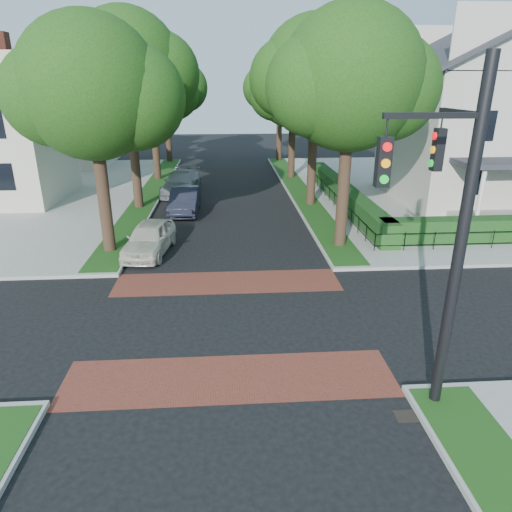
% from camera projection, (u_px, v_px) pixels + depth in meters
% --- Properties ---
extents(ground, '(120.00, 120.00, 0.00)m').
position_uv_depth(ground, '(228.00, 321.00, 15.42)').
color(ground, black).
rests_on(ground, ground).
extents(sidewalk_ne, '(30.00, 30.00, 0.15)m').
position_uv_depth(sidewalk_ne, '(484.00, 188.00, 34.34)').
color(sidewalk_ne, gray).
rests_on(sidewalk_ne, ground).
extents(crosswalk_far, '(9.00, 2.20, 0.01)m').
position_uv_depth(crosswalk_far, '(228.00, 282.00, 18.40)').
color(crosswalk_far, maroon).
rests_on(crosswalk_far, ground).
extents(crosswalk_near, '(9.00, 2.20, 0.01)m').
position_uv_depth(crosswalk_near, '(230.00, 378.00, 12.43)').
color(crosswalk_near, maroon).
rests_on(crosswalk_near, ground).
extents(storm_drain, '(0.65, 0.45, 0.01)m').
position_uv_depth(storm_drain, '(408.00, 416.00, 11.03)').
color(storm_drain, black).
rests_on(storm_drain, ground).
extents(grass_strip_ne, '(1.60, 29.80, 0.02)m').
position_uv_depth(grass_strip_ne, '(299.00, 190.00, 33.51)').
color(grass_strip_ne, '#183F12').
rests_on(grass_strip_ne, sidewalk_ne).
extents(grass_strip_nw, '(1.60, 29.80, 0.02)m').
position_uv_depth(grass_strip_nw, '(150.00, 192.00, 32.82)').
color(grass_strip_nw, '#183F12').
rests_on(grass_strip_nw, sidewalk_nw).
extents(tree_right_near, '(7.75, 6.67, 10.66)m').
position_uv_depth(tree_right_near, '(352.00, 81.00, 19.80)').
color(tree_right_near, black).
rests_on(tree_right_near, sidewalk_ne).
extents(tree_right_mid, '(8.25, 7.09, 11.22)m').
position_uv_depth(tree_right_mid, '(317.00, 75.00, 27.14)').
color(tree_right_mid, black).
rests_on(tree_right_mid, sidewalk_ne).
extents(tree_right_far, '(7.25, 6.23, 9.74)m').
position_uv_depth(tree_right_far, '(294.00, 91.00, 35.89)').
color(tree_right_far, black).
rests_on(tree_right_far, sidewalk_ne).
extents(tree_right_back, '(7.50, 6.45, 10.20)m').
position_uv_depth(tree_right_back, '(281.00, 85.00, 44.15)').
color(tree_right_back, black).
rests_on(tree_right_back, sidewalk_ne).
extents(tree_left_near, '(7.50, 6.45, 10.20)m').
position_uv_depth(tree_left_near, '(95.00, 90.00, 19.22)').
color(tree_left_near, black).
rests_on(tree_left_near, sidewalk_nw).
extents(tree_left_mid, '(8.00, 6.88, 11.48)m').
position_uv_depth(tree_left_mid, '(129.00, 68.00, 26.31)').
color(tree_left_mid, black).
rests_on(tree_left_mid, sidewalk_nw).
extents(tree_left_far, '(7.00, 6.02, 9.86)m').
position_uv_depth(tree_left_far, '(153.00, 88.00, 35.11)').
color(tree_left_far, black).
rests_on(tree_left_far, sidewalk_nw).
extents(tree_left_back, '(7.75, 6.66, 10.44)m').
position_uv_depth(tree_left_back, '(166.00, 84.00, 43.41)').
color(tree_left_back, black).
rests_on(tree_left_back, sidewalk_nw).
extents(hedge_main_road, '(1.00, 18.00, 1.20)m').
position_uv_depth(hedge_main_road, '(344.00, 194.00, 29.62)').
color(hedge_main_road, '#1E4116').
rests_on(hedge_main_road, sidewalk_ne).
extents(fence_main_road, '(0.06, 18.00, 0.90)m').
position_uv_depth(fence_main_road, '(332.00, 197.00, 29.62)').
color(fence_main_road, black).
rests_on(fence_main_road, sidewalk_ne).
extents(house_victorian, '(13.00, 13.05, 12.48)m').
position_uv_depth(house_victorian, '(497.00, 108.00, 29.22)').
color(house_victorian, beige).
rests_on(house_victorian, sidewalk_ne).
extents(house_left_far, '(10.00, 9.00, 10.14)m').
position_uv_depth(house_left_far, '(57.00, 111.00, 42.46)').
color(house_left_far, beige).
rests_on(house_left_far, sidewalk_nw).
extents(traffic_signal, '(2.17, 2.00, 8.00)m').
position_uv_depth(traffic_signal, '(450.00, 222.00, 9.93)').
color(traffic_signal, black).
rests_on(traffic_signal, sidewalk_se).
extents(parked_car_front, '(2.35, 4.61, 1.50)m').
position_uv_depth(parked_car_front, '(149.00, 238.00, 21.28)').
color(parked_car_front, silver).
rests_on(parked_car_front, ground).
extents(parked_car_middle, '(1.74, 4.74, 1.55)m').
position_uv_depth(parked_car_middle, '(185.00, 201.00, 27.90)').
color(parked_car_middle, '#1E1F2D').
rests_on(parked_car_middle, ground).
extents(parked_car_rear, '(2.85, 5.72, 1.60)m').
position_uv_depth(parked_car_rear, '(181.00, 183.00, 32.75)').
color(parked_car_rear, gray).
rests_on(parked_car_rear, ground).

